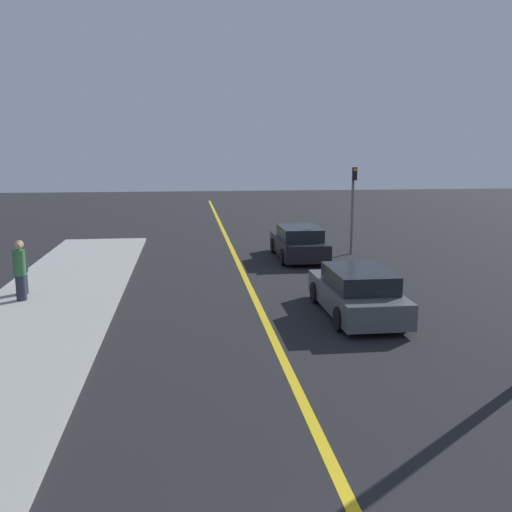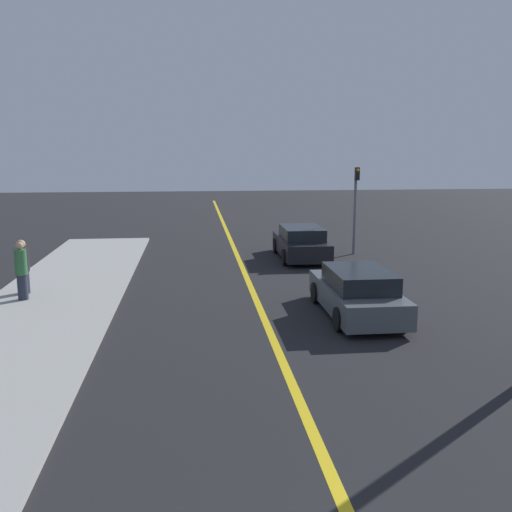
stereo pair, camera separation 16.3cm
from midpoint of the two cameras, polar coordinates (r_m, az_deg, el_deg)
The scene contains 7 objects.
road_center_line at distance 21.74m, azimuth -1.05°, elevation -1.42°, with size 0.20×60.00×0.01m.
sidewalk_left at distance 17.22m, azimuth -20.08°, elevation -5.13°, with size 3.94×25.86×0.11m.
car_near_right_lane at distance 16.00m, azimuth 10.37°, elevation -3.65°, with size 1.90×4.40×1.33m.
car_ahead_center at distance 24.03m, azimuth 4.71°, elevation 1.30°, with size 1.97×4.47×1.37m.
pedestrian_mid_group at distance 18.28m, azimuth -22.17°, elevation -1.39°, with size 0.35×0.35×1.75m.
pedestrian_far_standing at distance 19.07m, azimuth -22.09°, elevation -1.03°, with size 0.42×0.42×1.69m.
traffic_light at distance 25.11m, azimuth 10.10°, elevation 5.44°, with size 0.18×0.40×3.78m.
Camera 2 is at (-1.87, -3.18, 4.54)m, focal length 40.00 mm.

